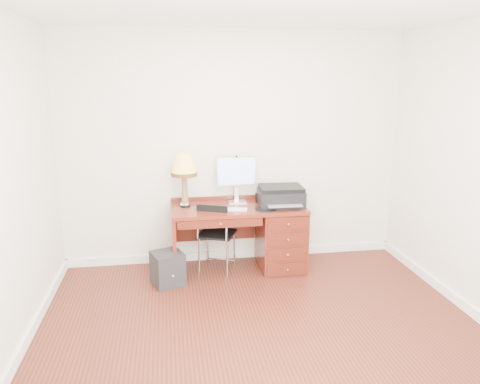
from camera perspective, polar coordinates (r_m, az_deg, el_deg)
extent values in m
plane|color=#3F170E|center=(4.30, 2.75, -16.56)|extent=(4.00, 4.00, 0.00)
plane|color=silver|center=(5.50, -0.77, 5.22)|extent=(4.00, 0.00, 4.00)
plane|color=silver|center=(3.92, -26.98, 0.13)|extent=(0.00, 3.50, 3.50)
plane|color=white|center=(3.74, 3.27, 21.86)|extent=(4.00, 4.00, 0.00)
cube|color=white|center=(5.82, -0.71, -7.55)|extent=(4.00, 0.03, 0.10)
cube|color=white|center=(4.38, -24.84, -16.61)|extent=(0.03, 3.50, 0.10)
cube|color=white|center=(5.03, 26.10, -12.68)|extent=(0.03, 3.50, 0.10)
cube|color=maroon|center=(5.28, -0.20, -2.02)|extent=(1.50, 0.65, 0.04)
cube|color=maroon|center=(5.49, 4.99, -5.55)|extent=(0.50, 0.61, 0.71)
cube|color=maroon|center=(5.34, -8.00, -6.20)|extent=(0.04, 0.61, 0.71)
cube|color=#561C11|center=(5.61, -3.09, -3.94)|extent=(0.96, 0.03, 0.39)
cube|color=#561C11|center=(4.99, -2.40, -3.86)|extent=(0.91, 0.03, 0.09)
sphere|color=#BF8C3F|center=(5.19, 5.87, -6.75)|extent=(0.03, 0.03, 0.03)
cube|color=silver|center=(5.46, -0.36, -1.19)|extent=(0.21, 0.15, 0.01)
cube|color=silver|center=(5.48, -0.43, -0.17)|extent=(0.05, 0.03, 0.16)
cube|color=silver|center=(5.41, -0.41, 2.52)|extent=(0.46, 0.05, 0.33)
cube|color=#4C8CF2|center=(5.39, -0.38, 2.48)|extent=(0.42, 0.02, 0.29)
cube|color=white|center=(5.15, -1.25, -2.12)|extent=(0.40, 0.19, 0.01)
cylinder|color=black|center=(5.18, 3.18, -2.09)|extent=(0.24, 0.24, 0.01)
ellipsoid|color=white|center=(5.18, 3.18, -1.83)|extent=(0.11, 0.07, 0.04)
cube|color=black|center=(5.34, 5.01, -0.68)|extent=(0.52, 0.41, 0.18)
cube|color=black|center=(5.32, 5.03, 0.48)|extent=(0.49, 0.38, 0.04)
cylinder|color=black|center=(5.33, -6.71, -1.64)|extent=(0.12, 0.12, 0.02)
cone|color=brown|center=(5.28, -6.77, 0.33)|extent=(0.08, 0.08, 0.35)
cone|color=#ECBB4A|center=(5.22, -6.86, 3.40)|extent=(0.29, 0.29, 0.22)
cylinder|color=#593814|center=(5.24, -6.82, 2.21)|extent=(0.29, 0.29, 0.04)
cube|color=white|center=(5.33, -6.76, -1.54)|extent=(0.10, 0.10, 0.04)
cube|color=white|center=(5.31, -6.79, -0.61)|extent=(0.05, 0.06, 0.14)
cylinder|color=black|center=(5.46, 2.32, -0.68)|extent=(0.09, 0.09, 0.11)
cube|color=black|center=(5.36, -2.84, -5.10)|extent=(0.50, 0.50, 0.02)
cube|color=black|center=(5.10, -2.65, -2.90)|extent=(0.33, 0.15, 0.23)
cylinder|color=silver|center=(5.58, -4.68, -6.75)|extent=(0.02, 0.02, 0.43)
cylinder|color=silver|center=(5.61, -1.31, -6.58)|extent=(0.02, 0.02, 0.43)
cylinder|color=silver|center=(5.27, -4.41, -8.00)|extent=(0.02, 0.02, 0.43)
cylinder|color=silver|center=(5.30, -0.83, -7.81)|extent=(0.02, 0.02, 0.43)
cylinder|color=silver|center=(5.11, -4.48, -3.80)|extent=(0.02, 0.02, 0.39)
cylinder|color=silver|center=(5.15, -0.82, -3.64)|extent=(0.02, 0.02, 0.39)
cube|color=black|center=(5.14, -8.82, -9.18)|extent=(0.39, 0.39, 0.36)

